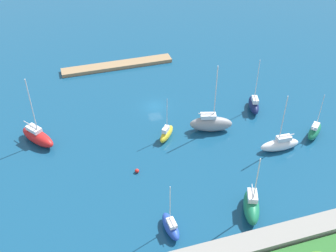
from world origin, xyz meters
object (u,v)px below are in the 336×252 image
at_px(pier_dock, 117,65).
at_px(mooring_buoy_red, 137,171).
at_px(sailboat_green_lone_south, 251,206).
at_px(sailboat_blue_near_pier, 171,226).
at_px(sailboat_green_off_beacon, 315,131).
at_px(sailboat_yellow_by_breakwater, 166,133).
at_px(sailboat_red_center_basin, 37,136).
at_px(sailboat_white_inner_mooring, 280,144).
at_px(sailboat_gray_far_north, 211,123).
at_px(sailboat_navy_far_south, 254,104).

bearing_deg(pier_dock, mooring_buoy_red, 83.69).
bearing_deg(sailboat_green_lone_south, sailboat_blue_near_pier, -69.40).
xyz_separation_m(sailboat_green_off_beacon, sailboat_green_lone_south, (18.75, 12.87, 0.23)).
bearing_deg(sailboat_yellow_by_breakwater, mooring_buoy_red, 174.82).
distance_m(pier_dock, sailboat_red_center_basin, 29.56).
relative_size(sailboat_white_inner_mooring, sailboat_gray_far_north, 0.83).
bearing_deg(sailboat_yellow_by_breakwater, sailboat_blue_near_pier, -155.40).
xyz_separation_m(sailboat_navy_far_south, mooring_buoy_red, (25.82, 10.64, -0.88)).
relative_size(sailboat_yellow_by_breakwater, mooring_buoy_red, 11.71).
height_order(sailboat_yellow_by_breakwater, sailboat_gray_far_north, sailboat_gray_far_north).
bearing_deg(sailboat_yellow_by_breakwater, sailboat_navy_far_south, -39.43).
height_order(sailboat_green_off_beacon, sailboat_gray_far_north, sailboat_gray_far_north).
distance_m(pier_dock, sailboat_blue_near_pier, 48.17).
distance_m(sailboat_yellow_by_breakwater, sailboat_white_inner_mooring, 19.55).
bearing_deg(pier_dock, sailboat_red_center_basin, 50.94).
distance_m(sailboat_navy_far_south, sailboat_gray_far_north, 11.10).
distance_m(sailboat_navy_far_south, sailboat_white_inner_mooring, 12.26).
xyz_separation_m(sailboat_gray_far_north, sailboat_blue_near_pier, (13.67, 19.53, -0.63)).
bearing_deg(sailboat_gray_far_north, mooring_buoy_red, -140.16).
bearing_deg(sailboat_white_inner_mooring, sailboat_green_lone_south, 48.34).
relative_size(pier_dock, sailboat_red_center_basin, 1.96).
relative_size(sailboat_navy_far_south, sailboat_yellow_by_breakwater, 1.31).
bearing_deg(sailboat_red_center_basin, sailboat_green_lone_south, 12.56).
height_order(sailboat_navy_far_south, sailboat_white_inner_mooring, sailboat_white_inner_mooring).
xyz_separation_m(sailboat_red_center_basin, sailboat_gray_far_north, (-30.07, 5.64, 0.29)).
relative_size(sailboat_yellow_by_breakwater, sailboat_green_lone_south, 0.77).
height_order(sailboat_white_inner_mooring, sailboat_blue_near_pier, sailboat_white_inner_mooring).
bearing_deg(sailboat_yellow_by_breakwater, pier_dock, 46.14).
relative_size(sailboat_red_center_basin, sailboat_green_lone_south, 1.22).
bearing_deg(pier_dock, sailboat_blue_near_pier, 87.37).
relative_size(sailboat_gray_far_north, sailboat_blue_near_pier, 1.60).
relative_size(sailboat_white_inner_mooring, mooring_buoy_red, 15.71).
xyz_separation_m(sailboat_white_inner_mooring, mooring_buoy_red, (24.62, -1.56, -0.82)).
xyz_separation_m(pier_dock, sailboat_green_lone_south, (-9.73, 48.35, 1.00)).
distance_m(sailboat_green_off_beacon, mooring_buoy_red, 32.42).
distance_m(sailboat_green_off_beacon, sailboat_green_lone_south, 22.75).
relative_size(pier_dock, sailboat_green_off_beacon, 2.97).
relative_size(sailboat_green_off_beacon, sailboat_red_center_basin, 0.66).
height_order(sailboat_green_off_beacon, sailboat_yellow_by_breakwater, sailboat_green_off_beacon).
xyz_separation_m(pier_dock, sailboat_white_inner_mooring, (-20.69, 37.04, 0.77)).
relative_size(sailboat_green_off_beacon, sailboat_blue_near_pier, 1.03).
relative_size(sailboat_green_off_beacon, sailboat_navy_far_south, 0.80).
xyz_separation_m(pier_dock, sailboat_navy_far_south, (-21.90, 24.84, 0.83)).
relative_size(sailboat_white_inner_mooring, sailboat_blue_near_pier, 1.33).
bearing_deg(sailboat_green_lone_south, pier_dock, -146.90).
relative_size(sailboat_navy_far_south, sailboat_red_center_basin, 0.83).
xyz_separation_m(sailboat_yellow_by_breakwater, mooring_buoy_red, (7.08, 7.08, -0.69)).
height_order(sailboat_green_off_beacon, sailboat_green_lone_south, sailboat_green_lone_south).
distance_m(sailboat_green_lone_south, mooring_buoy_red, 18.79).
bearing_deg(sailboat_white_inner_mooring, sailboat_blue_near_pier, 28.26).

